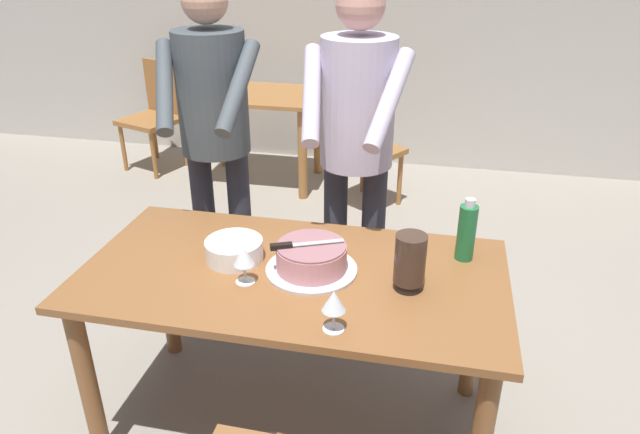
# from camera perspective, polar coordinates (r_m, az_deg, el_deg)

# --- Properties ---
(ground_plane) EXTENTS (14.00, 14.00, 0.00)m
(ground_plane) POSITION_cam_1_polar(r_m,az_deg,el_deg) (2.63, -2.35, -19.34)
(ground_plane) COLOR gray
(back_wall) EXTENTS (10.00, 0.12, 2.70)m
(back_wall) POSITION_cam_1_polar(r_m,az_deg,el_deg) (5.06, 6.95, 20.08)
(back_wall) COLOR #BCB7AD
(back_wall) RESTS_ON ground_plane
(main_dining_table) EXTENTS (1.57, 0.82, 0.75)m
(main_dining_table) POSITION_cam_1_polar(r_m,az_deg,el_deg) (2.23, -2.65, -7.84)
(main_dining_table) COLOR brown
(main_dining_table) RESTS_ON ground_plane
(cake_on_platter) EXTENTS (0.34, 0.34, 0.11)m
(cake_on_platter) POSITION_cam_1_polar(r_m,az_deg,el_deg) (2.13, -0.85, -4.12)
(cake_on_platter) COLOR silver
(cake_on_platter) RESTS_ON main_dining_table
(cake_knife) EXTENTS (0.26, 0.13, 0.02)m
(cake_knife) POSITION_cam_1_polar(r_m,az_deg,el_deg) (2.09, -2.79, -2.79)
(cake_knife) COLOR silver
(cake_knife) RESTS_ON cake_on_platter
(plate_stack) EXTENTS (0.22, 0.22, 0.08)m
(plate_stack) POSITION_cam_1_polar(r_m,az_deg,el_deg) (2.24, -8.43, -3.22)
(plate_stack) COLOR white
(plate_stack) RESTS_ON main_dining_table
(wine_glass_near) EXTENTS (0.08, 0.08, 0.14)m
(wine_glass_near) POSITION_cam_1_polar(r_m,az_deg,el_deg) (1.81, 1.36, -8.37)
(wine_glass_near) COLOR silver
(wine_glass_near) RESTS_ON main_dining_table
(wine_glass_far) EXTENTS (0.08, 0.08, 0.14)m
(wine_glass_far) POSITION_cam_1_polar(r_m,az_deg,el_deg) (2.06, -7.49, -3.93)
(wine_glass_far) COLOR silver
(wine_glass_far) RESTS_ON main_dining_table
(water_bottle) EXTENTS (0.07, 0.07, 0.25)m
(water_bottle) POSITION_cam_1_polar(r_m,az_deg,el_deg) (2.25, 14.20, -1.41)
(water_bottle) COLOR #1E6B38
(water_bottle) RESTS_ON main_dining_table
(hurricane_lamp) EXTENTS (0.11, 0.11, 0.21)m
(hurricane_lamp) POSITION_cam_1_polar(r_m,az_deg,el_deg) (2.03, 8.81, -4.38)
(hurricane_lamp) COLOR black
(hurricane_lamp) RESTS_ON main_dining_table
(person_cutting_cake) EXTENTS (0.47, 0.56, 1.72)m
(person_cutting_cake) POSITION_cam_1_polar(r_m,az_deg,el_deg) (2.55, 3.59, 7.82)
(person_cutting_cake) COLOR #2D2D38
(person_cutting_cake) RESTS_ON ground_plane
(person_standing_beside) EXTENTS (0.46, 0.57, 1.72)m
(person_standing_beside) POSITION_cam_1_polar(r_m,az_deg,el_deg) (2.75, -10.33, 8.83)
(person_standing_beside) COLOR #2D2D38
(person_standing_beside) RESTS_ON ground_plane
(background_table) EXTENTS (1.00, 0.70, 0.74)m
(background_table) POSITION_cam_1_polar(r_m,az_deg,el_deg) (4.72, -6.06, 10.12)
(background_table) COLOR #9E6633
(background_table) RESTS_ON ground_plane
(background_chair_0) EXTENTS (0.56, 0.56, 0.90)m
(background_chair_0) POSITION_cam_1_polar(r_m,az_deg,el_deg) (5.25, -15.75, 9.96)
(background_chair_0) COLOR #9E6633
(background_chair_0) RESTS_ON ground_plane
(background_chair_1) EXTENTS (0.61, 0.61, 0.90)m
(background_chair_1) POSITION_cam_1_polar(r_m,az_deg,el_deg) (4.22, 3.95, 6.99)
(background_chair_1) COLOR #9E6633
(background_chair_1) RESTS_ON ground_plane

